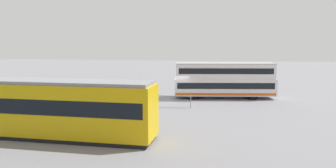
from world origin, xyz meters
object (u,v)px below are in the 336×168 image
object	(u,v)px
info_sign	(108,88)
double_decker_bus	(224,80)
pedestrian_crossing	(141,102)
pedestrian_near_railing	(118,99)
tram_yellow	(40,107)

from	to	relation	value
info_sign	double_decker_bus	bearing A→B (deg)	-153.50
pedestrian_crossing	pedestrian_near_railing	bearing A→B (deg)	-31.49
tram_yellow	pedestrian_crossing	size ratio (longest dim) A/B	8.48
info_sign	pedestrian_near_railing	bearing A→B (deg)	127.01
pedestrian_crossing	info_sign	world-z (taller)	info_sign
double_decker_bus	tram_yellow	size ratio (longest dim) A/B	0.75
tram_yellow	double_decker_bus	bearing A→B (deg)	-124.16
double_decker_bus	pedestrian_crossing	size ratio (longest dim) A/B	6.33
pedestrian_near_railing	pedestrian_crossing	xyz separation A→B (m)	(-2.55, 1.56, 0.09)
double_decker_bus	pedestrian_near_railing	world-z (taller)	double_decker_bus
tram_yellow	pedestrian_near_railing	bearing A→B (deg)	-102.86
double_decker_bus	info_sign	bearing A→B (deg)	26.50
pedestrian_near_railing	info_sign	distance (m)	2.99
tram_yellow	pedestrian_near_railing	size ratio (longest dim) A/B	9.23
tram_yellow	pedestrian_crossing	world-z (taller)	tram_yellow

